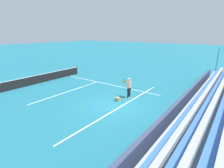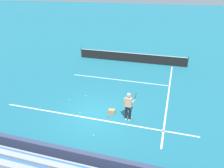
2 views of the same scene
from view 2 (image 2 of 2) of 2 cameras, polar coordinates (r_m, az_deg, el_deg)
The scene contains 13 objects.
ground_plane at distance 13.60m, azimuth -4.14°, elevation -7.94°, with size 160.00×160.00×0.00m, color #1E6B7F.
court_baseline_white at distance 13.21m, azimuth -4.90°, elevation -9.05°, with size 12.00×0.10×0.01m, color white.
court_sideline_white at distance 16.40m, azimuth 14.52°, elevation -2.64°, with size 0.10×12.00×0.01m, color white.
court_service_line_white at distance 18.23m, azimuth 1.86°, elevation 1.08°, with size 8.22×0.10×0.01m, color white.
back_wall_sponsor_board at distance 10.15m, azimuth -13.29°, elevation -18.09°, with size 27.53×0.25×1.10m.
tennis_player at distance 12.68m, azimuth 4.36°, elevation -5.84°, with size 0.61×0.98×1.71m.
ball_box_cardboard at distance 13.62m, azimuth -0.07°, elevation -7.18°, with size 0.40×0.30×0.26m, color #A87F51.
tennis_ball_stray_back at distance 13.83m, azimuth -8.41°, elevation -7.41°, with size 0.07×0.07×0.07m, color #CCE533.
tennis_ball_on_baseline at distance 15.41m, azimuth -11.04°, elevation -4.02°, with size 0.07×0.07×0.07m, color #CCE533.
tennis_ball_far_left at distance 15.75m, azimuth -6.81°, elevation -3.03°, with size 0.07×0.07×0.07m, color #CCE533.
tennis_ball_toward_net at distance 11.90m, azimuth -4.83°, elevation -13.22°, with size 0.07×0.07×0.07m, color #CCE533.
water_bottle at distance 13.20m, azimuth -0.84°, elevation -8.44°, with size 0.07×0.07×0.22m, color #EA4C33.
tennis_net at distance 22.42m, azimuth 5.03°, elevation 6.95°, with size 11.09×0.09×1.07m.
Camera 2 is at (4.18, -10.65, 7.36)m, focal length 35.00 mm.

